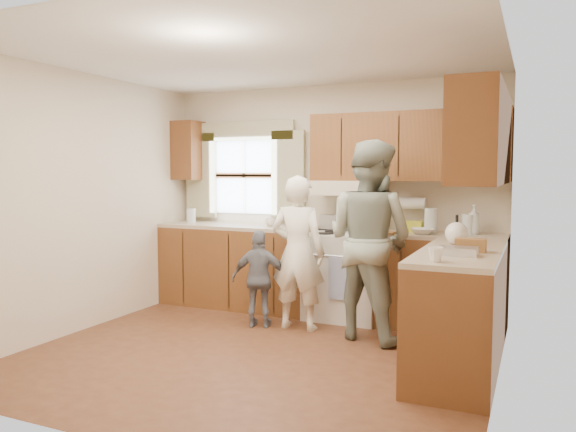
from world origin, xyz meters
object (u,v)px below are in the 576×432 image
at_px(woman_right, 369,240).
at_px(woman_left, 298,253).
at_px(child, 260,279).
at_px(stove, 345,274).

bearing_deg(woman_right, woman_left, 18.78).
bearing_deg(woman_left, child, 12.13).
height_order(woman_left, child, woman_left).
distance_m(woman_left, child, 0.47).
xyz_separation_m(woman_left, woman_right, (0.72, -0.00, 0.16)).
height_order(stove, child, stove).
height_order(woman_right, child, woman_right).
bearing_deg(child, woman_left, 178.19).
bearing_deg(woman_right, child, 23.53).
bearing_deg(child, stove, -150.13).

